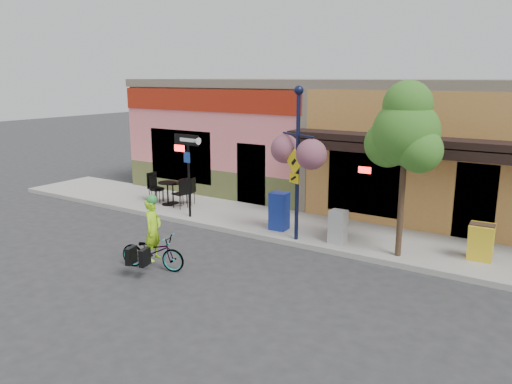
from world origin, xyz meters
TOP-DOWN VIEW (x-y plane):
  - ground at (0.00, 0.00)m, footprint 90.00×90.00m
  - sidewalk at (0.00, 2.00)m, footprint 24.00×3.00m
  - curb at (0.00, 0.55)m, footprint 24.00×0.12m
  - building at (0.00, 7.50)m, footprint 18.20×8.20m
  - bicycle at (-1.76, -2.79)m, footprint 1.77×0.98m
  - cyclist_rider at (-1.71, -2.79)m, footprint 0.49×0.63m
  - lamp_post at (0.28, 0.74)m, footprint 1.45×1.06m
  - one_way_sign at (-3.72, 0.89)m, footprint 1.04×0.28m
  - cafe_set_left at (-5.38, 1.65)m, footprint 1.89×1.13m
  - cafe_set_right at (-5.37, 1.91)m, footprint 1.79×1.24m
  - newspaper_box_blue at (-0.59, 1.28)m, footprint 0.53×0.48m
  - newspaper_box_grey at (1.39, 1.05)m, footprint 0.43×0.39m
  - street_tree at (3.08, 0.99)m, footprint 1.90×1.90m
  - sandwich_board at (4.89, 1.53)m, footprint 0.60×0.45m

SIDE VIEW (x-z plane):
  - ground at x=0.00m, z-range 0.00..0.00m
  - sidewalk at x=0.00m, z-range 0.00..0.15m
  - curb at x=0.00m, z-range 0.00..0.15m
  - bicycle at x=-1.76m, z-range 0.00..0.88m
  - newspaper_box_grey at x=1.39m, z-range 0.15..1.07m
  - sandwich_board at x=4.89m, z-range 0.15..1.10m
  - cafe_set_right at x=-5.37m, z-range 0.15..1.13m
  - cafe_set_left at x=-5.38m, z-range 0.15..1.22m
  - newspaper_box_blue at x=-0.59m, z-range 0.15..1.27m
  - cyclist_rider at x=-1.71m, z-range 0.00..1.52m
  - one_way_sign at x=-3.72m, z-range 0.15..2.83m
  - building at x=0.00m, z-range 0.00..4.50m
  - lamp_post at x=0.28m, z-range 0.15..4.38m
  - street_tree at x=3.08m, z-range 0.15..4.57m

